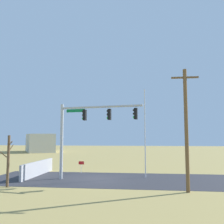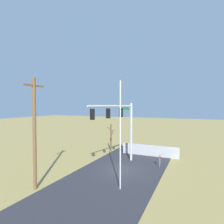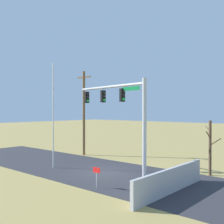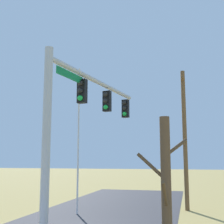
{
  "view_description": "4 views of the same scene",
  "coord_description": "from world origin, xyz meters",
  "px_view_note": "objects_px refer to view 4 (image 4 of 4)",
  "views": [
    {
      "loc": [
        -3.76,
        22.21,
        3.79
      ],
      "look_at": [
        -1.29,
        1.24,
        5.88
      ],
      "focal_mm": 39.7,
      "sensor_mm": 36.0,
      "label": 1
    },
    {
      "loc": [
        -17.28,
        -6.89,
        6.46
      ],
      "look_at": [
        -0.98,
        0.63,
        5.83
      ],
      "focal_mm": 29.93,
      "sensor_mm": 36.0,
      "label": 2
    },
    {
      "loc": [
        13.85,
        -15.02,
        4.63
      ],
      "look_at": [
        -0.08,
        1.0,
        4.46
      ],
      "focal_mm": 44.3,
      "sensor_mm": 36.0,
      "label": 3
    },
    {
      "loc": [
        12.48,
        4.63,
        3.04
      ],
      "look_at": [
        -0.9,
        1.29,
        5.16
      ],
      "focal_mm": 49.02,
      "sensor_mm": 36.0,
      "label": 4
    }
  ],
  "objects_px": {
    "signal_mast": "(82,113)",
    "utility_pole": "(185,136)",
    "bare_tree": "(167,214)",
    "flagpole": "(78,139)"
  },
  "relations": [
    {
      "from": "utility_pole",
      "to": "bare_tree",
      "type": "relative_size",
      "value": 2.21
    },
    {
      "from": "flagpole",
      "to": "bare_tree",
      "type": "relative_size",
      "value": 2.15
    },
    {
      "from": "signal_mast",
      "to": "flagpole",
      "type": "height_order",
      "value": "flagpole"
    },
    {
      "from": "signal_mast",
      "to": "bare_tree",
      "type": "relative_size",
      "value": 1.94
    },
    {
      "from": "signal_mast",
      "to": "utility_pole",
      "type": "bearing_deg",
      "value": 154.77
    },
    {
      "from": "flagpole",
      "to": "bare_tree",
      "type": "bearing_deg",
      "value": 28.57
    },
    {
      "from": "signal_mast",
      "to": "flagpole",
      "type": "xyz_separation_m",
      "value": [
        -5.34,
        -2.12,
        -0.67
      ]
    },
    {
      "from": "signal_mast",
      "to": "bare_tree",
      "type": "bearing_deg",
      "value": 34.96
    },
    {
      "from": "bare_tree",
      "to": "flagpole",
      "type": "bearing_deg",
      "value": -151.43
    },
    {
      "from": "flagpole",
      "to": "utility_pole",
      "type": "xyz_separation_m",
      "value": [
        -2.77,
        5.94,
        0.28
      ]
    }
  ]
}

